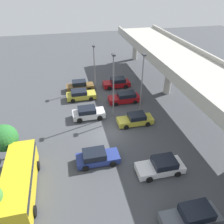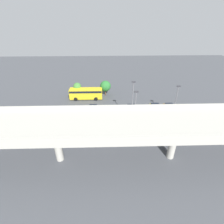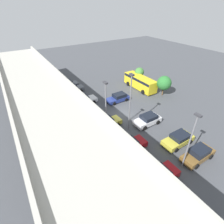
{
  "view_description": "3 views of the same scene",
  "coord_description": "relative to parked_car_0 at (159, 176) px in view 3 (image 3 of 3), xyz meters",
  "views": [
    {
      "loc": [
        20.79,
        -4.43,
        16.75
      ],
      "look_at": [
        -2.34,
        0.82,
        1.6
      ],
      "focal_mm": 35.0,
      "sensor_mm": 36.0,
      "label": 1
    },
    {
      "loc": [
        1.11,
        31.19,
        20.36
      ],
      "look_at": [
        0.24,
        0.77,
        1.99
      ],
      "focal_mm": 28.0,
      "sensor_mm": 36.0,
      "label": 2
    },
    {
      "loc": [
        -19.83,
        14.48,
        16.49
      ],
      "look_at": [
        -0.65,
        2.29,
        1.79
      ],
      "focal_mm": 28.0,
      "sensor_mm": 36.0,
      "label": 3
    }
  ],
  "objects": [
    {
      "name": "shuttle_bus",
      "position": [
        19.12,
        -13.45,
        0.82
      ],
      "size": [
        8.2,
        2.74,
        2.65
      ],
      "rotation": [
        0.0,
        0.0,
        3.14
      ],
      "color": "gold",
      "rests_on": "ground_plane"
    },
    {
      "name": "parked_car_7",
      "position": [
        25.1,
        -0.2,
        0.03
      ],
      "size": [
        2.04,
        4.68,
        1.71
      ],
      "rotation": [
        0.0,
        0.0,
        -1.57
      ],
      "color": "#515660",
      "rests_on": "ground_plane"
    },
    {
      "name": "parked_car_1",
      "position": [
        2.84,
        -6.51,
        -0.06
      ],
      "size": [
        2.19,
        4.51,
        1.47
      ],
      "rotation": [
        0.0,
        0.0,
        1.57
      ],
      "color": "gold",
      "rests_on": "ground_plane"
    },
    {
      "name": "tree_front_left",
      "position": [
        14.15,
        -15.29,
        1.87
      ],
      "size": [
        2.81,
        2.81,
        4.04
      ],
      "color": "brown",
      "rests_on": "ground_plane"
    },
    {
      "name": "highway_overpass",
      "position": [
        12.54,
        7.49,
        5.39
      ],
      "size": [
        52.69,
        7.89,
        7.37
      ],
      "color": "#ADAAA0",
      "rests_on": "ground_plane"
    },
    {
      "name": "parked_car_4",
      "position": [
        11.22,
        -0.25,
        -0.09
      ],
      "size": [
        2.03,
        4.63,
        1.47
      ],
      "rotation": [
        0.0,
        0.0,
        -1.57
      ],
      "color": "gold",
      "rests_on": "ground_plane"
    },
    {
      "name": "parked_car_5",
      "position": [
        16.93,
        -6.3,
        -0.07
      ],
      "size": [
        2.1,
        4.46,
        1.47
      ],
      "rotation": [
        0.0,
        0.0,
        1.57
      ],
      "color": "navy",
      "rests_on": "ground_plane"
    },
    {
      "name": "ground_plane",
      "position": [
        12.54,
        -3.98,
        -0.76
      ],
      "size": [
        110.55,
        110.55,
        0.0
      ],
      "primitive_type": "plane",
      "color": "#424449"
    },
    {
      "name": "parked_car_2",
      "position": [
        5.36,
        -0.07,
        -0.03
      ],
      "size": [
        2.07,
        4.73,
        1.54
      ],
      "rotation": [
        0.0,
        0.0,
        -1.57
      ],
      "color": "maroon",
      "rests_on": "ground_plane"
    },
    {
      "name": "parked_car_9",
      "position": [
        -0.28,
        -6.32,
        -0.0
      ],
      "size": [
        2.05,
        4.52,
        1.64
      ],
      "rotation": [
        0.0,
        0.0,
        1.57
      ],
      "color": "brown",
      "rests_on": "ground_plane"
    },
    {
      "name": "lamp_post_near_aisle",
      "position": [
        -0.11,
        -3.73,
        3.6
      ],
      "size": [
        0.7,
        0.35,
        7.38
      ],
      "color": "slate",
      "rests_on": "ground_plane"
    },
    {
      "name": "tree_front_centre",
      "position": [
        21.46,
        -15.1,
        1.87
      ],
      "size": [
        2.09,
        2.09,
        3.7
      ],
      "color": "brown",
      "rests_on": "ground_plane"
    },
    {
      "name": "lamp_post_by_overpass",
      "position": [
        8.92,
        1.11,
        4.19
      ],
      "size": [
        0.7,
        0.35,
        8.52
      ],
      "color": "slate",
      "rests_on": "ground_plane"
    },
    {
      "name": "parked_car_6",
      "position": [
        19.58,
        -0.33,
        -0.06
      ],
      "size": [
        2.22,
        4.7,
        1.53
      ],
      "rotation": [
        0.0,
        0.0,
        -1.57
      ],
      "color": "silver",
      "rests_on": "ground_plane"
    },
    {
      "name": "parked_car_0",
      "position": [
        0.0,
        0.0,
        0.0
      ],
      "size": [
        2.18,
        4.58,
        1.61
      ],
      "rotation": [
        0.0,
        0.0,
        -1.57
      ],
      "color": "maroon",
      "rests_on": "ground_plane"
    },
    {
      "name": "lamp_post_mid_lot",
      "position": [
        8.84,
        -2.67,
        4.31
      ],
      "size": [
        0.7,
        0.35,
        8.75
      ],
      "color": "slate",
      "rests_on": "ground_plane"
    },
    {
      "name": "parked_car_8",
      "position": [
        27.85,
        -0.1,
        -0.0
      ],
      "size": [
        2.21,
        4.84,
        1.62
      ],
      "rotation": [
        0.0,
        0.0,
        -1.57
      ],
      "color": "#515660",
      "rests_on": "ground_plane"
    },
    {
      "name": "parked_car_3",
      "position": [
        8.41,
        -6.06,
        -0.01
      ],
      "size": [
        2.2,
        4.33,
        1.56
      ],
      "rotation": [
        0.0,
        0.0,
        1.57
      ],
      "color": "silver",
      "rests_on": "ground_plane"
    }
  ]
}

